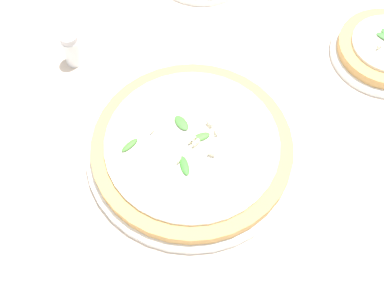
% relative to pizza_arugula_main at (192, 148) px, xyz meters
% --- Properties ---
extents(ground_plane, '(6.00, 6.00, 0.00)m').
position_rel_pizza_arugula_main_xyz_m(ground_plane, '(0.03, 0.04, -0.02)').
color(ground_plane, beige).
extents(pizza_arugula_main, '(0.34, 0.34, 0.05)m').
position_rel_pizza_arugula_main_xyz_m(pizza_arugula_main, '(0.00, 0.00, 0.00)').
color(pizza_arugula_main, white).
rests_on(pizza_arugula_main, ground_plane).
extents(shaker_pepper, '(0.03, 0.03, 0.07)m').
position_rel_pizza_arugula_main_xyz_m(shaker_pepper, '(-0.24, 0.14, 0.02)').
color(shaker_pepper, silver).
rests_on(shaker_pepper, ground_plane).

